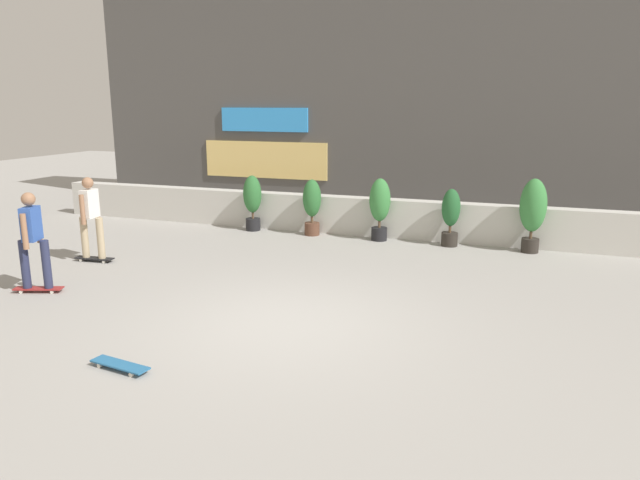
% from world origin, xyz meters
% --- Properties ---
extents(ground_plane, '(48.00, 48.00, 0.00)m').
position_xyz_m(ground_plane, '(0.00, 0.00, 0.00)').
color(ground_plane, '#9E9B96').
extents(planter_wall, '(18.00, 0.40, 0.90)m').
position_xyz_m(planter_wall, '(0.00, 6.00, 0.45)').
color(planter_wall, beige).
rests_on(planter_wall, ground).
extents(building_backdrop, '(20.00, 2.08, 6.50)m').
position_xyz_m(building_backdrop, '(-0.01, 10.00, 3.25)').
color(building_backdrop, '#4C4947').
rests_on(building_backdrop, ground).
extents(potted_plant_0, '(0.45, 0.45, 1.37)m').
position_xyz_m(potted_plant_0, '(-3.22, 5.55, 0.78)').
color(potted_plant_0, black).
rests_on(potted_plant_0, ground).
extents(potted_plant_1, '(0.44, 0.44, 1.34)m').
position_xyz_m(potted_plant_1, '(-1.66, 5.55, 0.76)').
color(potted_plant_1, brown).
rests_on(potted_plant_1, ground).
extents(potted_plant_2, '(0.48, 0.48, 1.43)m').
position_xyz_m(potted_plant_2, '(0.00, 5.55, 0.83)').
color(potted_plant_2, black).
rests_on(potted_plant_2, ground).
extents(potted_plant_3, '(0.40, 0.40, 1.28)m').
position_xyz_m(potted_plant_3, '(1.60, 5.55, 0.70)').
color(potted_plant_3, '#2D2823').
rests_on(potted_plant_3, ground).
extents(potted_plant_4, '(0.55, 0.55, 1.57)m').
position_xyz_m(potted_plant_4, '(3.30, 5.55, 0.92)').
color(potted_plant_4, '#2D2823').
rests_on(potted_plant_4, ground).
extents(skater_by_wall_left, '(0.82, 0.53, 1.70)m').
position_xyz_m(skater_by_wall_left, '(-4.46, -0.11, 0.94)').
color(skater_by_wall_left, maroon).
rests_on(skater_by_wall_left, ground).
extents(skater_far_left, '(0.82, 0.56, 1.70)m').
position_xyz_m(skater_far_left, '(-4.93, 1.81, 0.94)').
color(skater_far_left, black).
rests_on(skater_far_left, ground).
extents(skateboard_aside, '(0.82, 0.31, 0.08)m').
position_xyz_m(skateboard_aside, '(-1.25, -2.10, 0.06)').
color(skateboard_aside, '#266699').
rests_on(skateboard_aside, ground).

